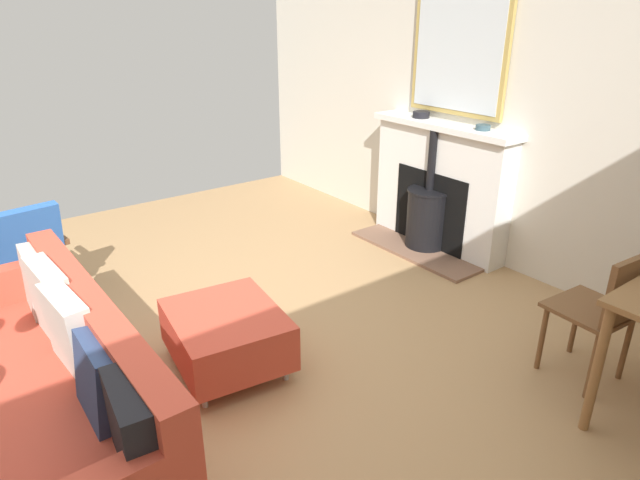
# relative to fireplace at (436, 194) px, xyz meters

# --- Properties ---
(ground_plane) EXTENTS (5.66, 6.03, 0.01)m
(ground_plane) POSITION_rel_fireplace_xyz_m (2.62, 0.28, -0.50)
(ground_plane) COLOR tan
(wall_left) EXTENTS (0.12, 6.03, 2.71)m
(wall_left) POSITION_rel_fireplace_xyz_m (-0.21, 0.28, 0.86)
(wall_left) COLOR silver
(wall_left) RESTS_ON ground
(fireplace) EXTENTS (0.57, 1.42, 1.12)m
(fireplace) POSITION_rel_fireplace_xyz_m (0.00, 0.00, 0.00)
(fireplace) COLOR brown
(fireplace) RESTS_ON ground
(mirror_over_mantel) EXTENTS (0.04, 0.95, 1.03)m
(mirror_over_mantel) POSITION_rel_fireplace_xyz_m (-0.12, 0.00, 1.20)
(mirror_over_mantel) COLOR tan
(mantel_bowl_near) EXTENTS (0.15, 0.15, 0.05)m
(mantel_bowl_near) POSITION_rel_fireplace_xyz_m (-0.03, -0.27, 0.65)
(mantel_bowl_near) COLOR black
(mantel_bowl_near) RESTS_ON fireplace
(mantel_bowl_far) EXTENTS (0.12, 0.12, 0.04)m
(mantel_bowl_far) POSITION_rel_fireplace_xyz_m (-0.03, 0.39, 0.65)
(mantel_bowl_far) COLOR #334C56
(mantel_bowl_far) RESTS_ON fireplace
(sofa) EXTENTS (0.83, 2.01, 0.80)m
(sofa) POSITION_rel_fireplace_xyz_m (3.36, 0.62, -0.14)
(sofa) COLOR #B2B2B7
(sofa) RESTS_ON ground
(ottoman) EXTENTS (0.70, 0.79, 0.37)m
(ottoman) POSITION_rel_fireplace_xyz_m (2.36, 0.51, -0.27)
(ottoman) COLOR #B2B2B7
(ottoman) RESTS_ON ground
(armchair_accent) EXTENTS (0.74, 0.67, 0.79)m
(armchair_accent) POSITION_rel_fireplace_xyz_m (3.21, -0.99, -0.04)
(armchair_accent) COLOR brown
(armchair_accent) RESTS_ON ground
(dining_chair_near_fireplace) EXTENTS (0.43, 0.43, 0.82)m
(dining_chair_near_fireplace) POSITION_rel_fireplace_xyz_m (0.75, 1.90, -0.01)
(dining_chair_near_fireplace) COLOR brown
(dining_chair_near_fireplace) RESTS_ON ground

